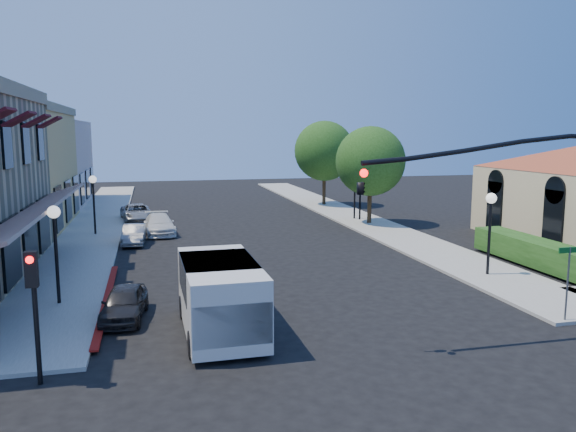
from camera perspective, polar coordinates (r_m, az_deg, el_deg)
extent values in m
plane|color=black|center=(14.79, 8.52, -15.78)|extent=(120.00, 120.00, 0.00)
cube|color=gray|center=(40.04, -18.71, -0.58)|extent=(3.50, 50.00, 0.12)
cube|color=gray|center=(42.27, 5.63, 0.29)|extent=(3.50, 50.00, 0.12)
cube|color=maroon|center=(21.38, -17.91, -8.39)|extent=(0.25, 10.00, 0.06)
cube|color=#561416|center=(24.03, -24.18, 0.55)|extent=(1.75, 17.00, 0.67)
cube|color=#4A0E18|center=(23.71, -25.63, 8.86)|extent=(1.02, 1.50, 0.60)
cube|color=#4A0E18|center=(27.05, -24.17, 8.80)|extent=(1.02, 1.50, 0.60)
cube|color=#4A0E18|center=(30.41, -23.04, 8.75)|extent=(1.02, 1.50, 0.60)
cube|color=black|center=(23.75, -26.29, -3.22)|extent=(0.12, 2.60, 2.60)
cube|color=black|center=(27.02, -24.77, -1.79)|extent=(0.12, 2.60, 2.60)
cube|color=black|center=(30.32, -23.58, -0.68)|extent=(0.12, 2.60, 2.60)
cube|color=beige|center=(51.53, -25.40, 4.82)|extent=(10.00, 12.00, 7.00)
cube|color=black|center=(31.28, 25.35, -0.16)|extent=(0.12, 1.40, 2.80)
cube|color=black|center=(35.25, 20.24, 1.03)|extent=(0.12, 1.40, 2.80)
cube|color=#1D4614|center=(27.98, 23.95, -4.76)|extent=(1.40, 8.00, 1.10)
cylinder|color=#302113|center=(37.52, 8.27, 0.73)|extent=(0.28, 0.28, 2.10)
sphere|color=#1D4614|center=(37.23, 8.37, 5.54)|extent=(4.56, 4.56, 4.56)
cylinder|color=#302113|center=(46.86, 3.68, 2.44)|extent=(0.28, 0.28, 2.27)
sphere|color=#1D4614|center=(46.62, 3.72, 6.61)|extent=(4.94, 4.94, 4.94)
cylinder|color=black|center=(16.78, 20.10, 6.42)|extent=(7.80, 0.14, 0.14)
imported|color=black|center=(15.02, 7.45, 3.24)|extent=(0.20, 0.16, 1.00)
sphere|color=#FF0C0C|center=(14.83, 7.72, 4.33)|extent=(0.22, 0.22, 0.22)
cylinder|color=black|center=(14.92, -24.18, -10.05)|extent=(0.12, 0.12, 3.00)
cube|color=black|center=(14.41, -24.63, -4.94)|extent=(0.28, 0.22, 0.85)
sphere|color=#FF0C0C|center=(14.24, -24.78, -4.07)|extent=(0.18, 0.18, 0.18)
cylinder|color=#595B5E|center=(19.98, 26.51, -6.34)|extent=(0.06, 0.06, 2.50)
cube|color=#0C591E|center=(19.74, 26.73, -3.10)|extent=(0.80, 0.04, 0.18)
cylinder|color=black|center=(21.17, -22.44, -4.32)|extent=(0.12, 0.12, 3.20)
sphere|color=white|center=(20.87, -22.71, 0.38)|extent=(0.44, 0.44, 0.44)
cylinder|color=black|center=(34.88, -19.09, 0.68)|extent=(0.12, 0.12, 3.20)
sphere|color=white|center=(34.70, -19.23, 3.54)|extent=(0.44, 0.44, 0.44)
cylinder|color=black|center=(25.02, 19.75, -2.28)|extent=(0.12, 0.12, 3.20)
sphere|color=white|center=(24.77, 19.95, 1.71)|extent=(0.44, 0.44, 0.44)
cylinder|color=black|center=(39.19, 6.78, 1.90)|extent=(0.12, 0.12, 3.20)
sphere|color=white|center=(39.03, 6.83, 4.45)|extent=(0.44, 0.44, 0.44)
cube|color=silver|center=(17.22, -6.91, -7.98)|extent=(2.22, 5.03, 2.05)
cube|color=silver|center=(15.22, -5.78, -10.64)|extent=(2.11, 0.71, 1.14)
cube|color=black|center=(15.42, -6.05, -8.17)|extent=(1.93, 0.14, 1.02)
cube|color=black|center=(17.41, -7.09, -6.05)|extent=(2.22, 2.98, 1.02)
cylinder|color=black|center=(15.78, -9.56, -12.73)|extent=(0.29, 0.75, 0.75)
cylinder|color=black|center=(18.99, -10.49, -9.06)|extent=(0.29, 0.75, 0.75)
cylinder|color=black|center=(16.04, -2.51, -12.26)|extent=(0.29, 0.75, 0.75)
cylinder|color=black|center=(19.21, -4.67, -8.74)|extent=(0.29, 0.75, 0.75)
imported|color=black|center=(19.26, -16.29, -8.48)|extent=(1.67, 3.34, 1.09)
imported|color=gray|center=(31.78, -15.37, -1.83)|extent=(1.31, 3.30, 1.07)
imported|color=silver|center=(34.49, -12.94, -0.84)|extent=(1.95, 4.22, 1.20)
imported|color=#939497|center=(39.88, -15.09, 0.31)|extent=(2.47, 4.46, 1.18)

